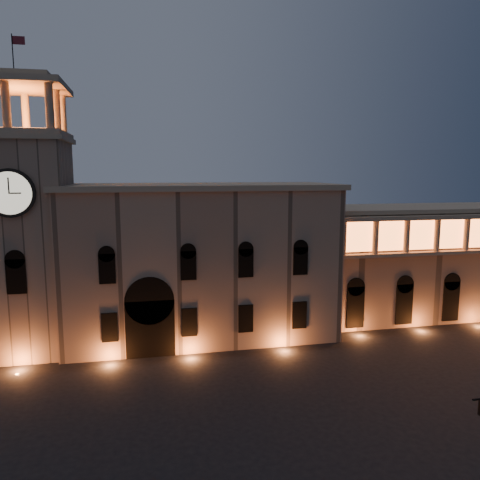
% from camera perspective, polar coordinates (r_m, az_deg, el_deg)
% --- Properties ---
extents(ground, '(160.00, 160.00, 0.00)m').
position_cam_1_polar(ground, '(37.23, 3.15, -22.38)').
color(ground, black).
rests_on(ground, ground).
extents(government_building, '(30.80, 12.80, 17.60)m').
position_cam_1_polar(government_building, '(54.16, -4.88, -2.55)').
color(government_building, '#90745E').
rests_on(government_building, ground).
extents(clock_tower, '(9.80, 9.80, 32.40)m').
position_cam_1_polar(clock_tower, '(53.66, -24.73, 0.63)').
color(clock_tower, '#90745E').
rests_on(clock_tower, ground).
extents(colonnade_wing, '(40.60, 11.50, 14.50)m').
position_cam_1_polar(colonnade_wing, '(69.05, 24.26, -2.10)').
color(colonnade_wing, '#8B6E59').
rests_on(colonnade_wing, ground).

